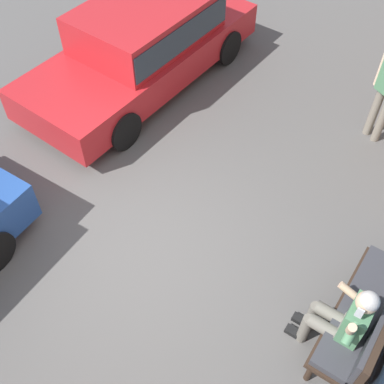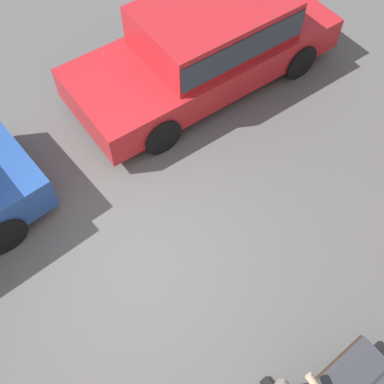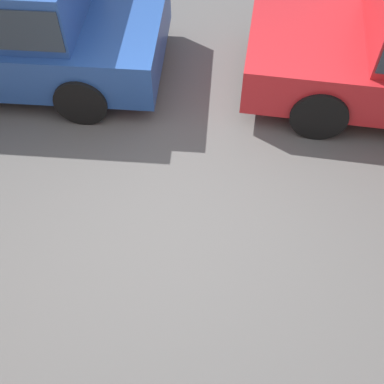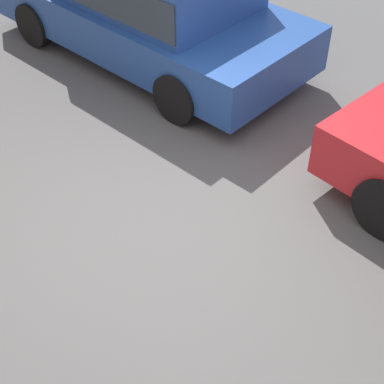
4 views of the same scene
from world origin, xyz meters
name	(u,v)px [view 4 (image 4 of 4)]	position (x,y,z in m)	size (l,w,h in m)	color
ground_plane	(168,230)	(0.00, 0.00, 0.00)	(60.00, 60.00, 0.00)	#565451
parked_car_mid	(152,0)	(2.49, -2.16, 0.79)	(4.38, 2.03, 1.45)	#23478E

